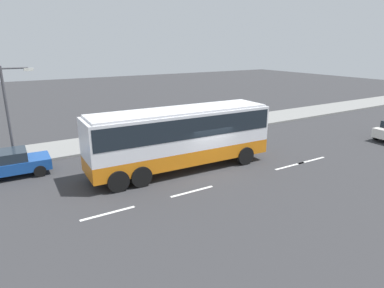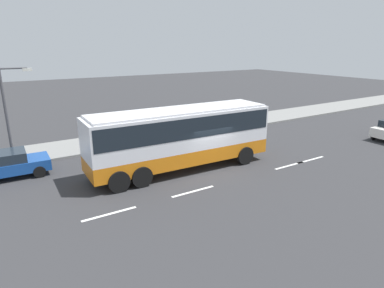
{
  "view_description": "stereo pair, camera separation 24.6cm",
  "coord_description": "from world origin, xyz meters",
  "px_view_note": "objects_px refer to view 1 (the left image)",
  "views": [
    {
      "loc": [
        -10.14,
        -14.74,
        6.93
      ],
      "look_at": [
        -0.66,
        0.78,
        1.45
      ],
      "focal_mm": 30.78,
      "sensor_mm": 36.0,
      "label": 1
    },
    {
      "loc": [
        -10.35,
        -14.61,
        6.93
      ],
      "look_at": [
        -0.66,
        0.78,
        1.45
      ],
      "focal_mm": 30.78,
      "sensor_mm": 36.0,
      "label": 2
    }
  ],
  "objects_px": {
    "car_blue_saloon": "(7,163)",
    "coach_bus": "(181,133)",
    "street_lamp": "(11,108)",
    "pedestrian_near_curb": "(109,128)",
    "pedestrian_at_crossing": "(96,132)"
  },
  "relations": [
    {
      "from": "car_blue_saloon",
      "to": "street_lamp",
      "type": "bearing_deg",
      "value": 71.76
    },
    {
      "from": "coach_bus",
      "to": "car_blue_saloon",
      "type": "distance_m",
      "value": 9.59
    },
    {
      "from": "coach_bus",
      "to": "pedestrian_near_curb",
      "type": "relative_size",
      "value": 6.79
    },
    {
      "from": "car_blue_saloon",
      "to": "pedestrian_near_curb",
      "type": "height_order",
      "value": "pedestrian_near_curb"
    },
    {
      "from": "street_lamp",
      "to": "pedestrian_near_curb",
      "type": "bearing_deg",
      "value": 16.06
    },
    {
      "from": "coach_bus",
      "to": "pedestrian_near_curb",
      "type": "height_order",
      "value": "coach_bus"
    },
    {
      "from": "pedestrian_near_curb",
      "to": "pedestrian_at_crossing",
      "type": "bearing_deg",
      "value": -15.12
    },
    {
      "from": "coach_bus",
      "to": "street_lamp",
      "type": "xyz_separation_m",
      "value": [
        -7.97,
        5.78,
        1.3
      ]
    },
    {
      "from": "coach_bus",
      "to": "street_lamp",
      "type": "bearing_deg",
      "value": 145.94
    },
    {
      "from": "car_blue_saloon",
      "to": "street_lamp",
      "type": "xyz_separation_m",
      "value": [
        0.67,
        1.86,
        2.71
      ]
    },
    {
      "from": "car_blue_saloon",
      "to": "street_lamp",
      "type": "height_order",
      "value": "street_lamp"
    },
    {
      "from": "car_blue_saloon",
      "to": "coach_bus",
      "type": "bearing_deg",
      "value": -22.86
    },
    {
      "from": "coach_bus",
      "to": "car_blue_saloon",
      "type": "relative_size",
      "value": 2.53
    },
    {
      "from": "coach_bus",
      "to": "car_blue_saloon",
      "type": "bearing_deg",
      "value": 157.46
    },
    {
      "from": "pedestrian_near_curb",
      "to": "street_lamp",
      "type": "xyz_separation_m",
      "value": [
        -6.17,
        -1.78,
        2.43
      ]
    }
  ]
}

